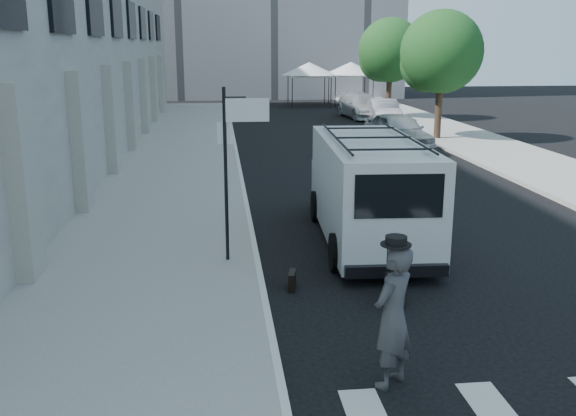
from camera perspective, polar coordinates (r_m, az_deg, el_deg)
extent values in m
plane|color=black|center=(10.73, 9.23, -10.31)|extent=(120.00, 120.00, 0.00)
cube|color=gray|center=(25.80, -9.55, 4.38)|extent=(4.50, 48.00, 0.15)
cube|color=gray|center=(31.93, 15.47, 5.95)|extent=(4.00, 56.00, 0.15)
cylinder|color=black|center=(12.83, -5.55, 2.85)|extent=(0.07, 0.07, 3.50)
cube|color=white|center=(12.71, -5.64, 6.63)|extent=(0.30, 0.03, 0.42)
cube|color=white|center=(12.65, -3.63, 8.68)|extent=(0.85, 0.06, 0.45)
cylinder|color=black|center=(31.29, 13.22, 8.37)|extent=(0.32, 0.32, 2.80)
sphere|color=#14401A|center=(31.14, 13.51, 13.37)|extent=(3.80, 3.80, 3.80)
sphere|color=#14401A|center=(31.59, 12.38, 12.40)|extent=(2.66, 2.66, 2.66)
cylinder|color=black|center=(39.86, 8.93, 9.77)|extent=(0.32, 0.32, 2.80)
sphere|color=#14401A|center=(39.74, 9.09, 13.69)|extent=(3.80, 3.80, 3.80)
sphere|color=#14401A|center=(40.23, 8.27, 12.92)|extent=(2.66, 2.66, 2.66)
cylinder|color=black|center=(46.41, 0.38, 10.19)|extent=(0.06, 0.06, 2.20)
cylinder|color=black|center=(46.81, 3.84, 10.19)|extent=(0.06, 0.06, 2.20)
cylinder|color=black|center=(49.18, 0.00, 10.42)|extent=(0.06, 0.06, 2.20)
cylinder|color=black|center=(49.56, 3.28, 10.43)|extent=(0.06, 0.06, 2.20)
cube|color=white|center=(47.90, 1.89, 11.68)|extent=(3.00, 3.00, 0.12)
cone|color=white|center=(47.88, 1.89, 12.28)|extent=(4.00, 4.00, 0.90)
cylinder|color=black|center=(47.37, 4.22, 10.23)|extent=(0.06, 0.06, 2.20)
cylinder|color=black|center=(47.96, 7.57, 10.20)|extent=(0.06, 0.06, 2.20)
cylinder|color=black|center=(50.12, 3.64, 10.46)|extent=(0.06, 0.06, 2.20)
cylinder|color=black|center=(50.67, 6.81, 10.43)|extent=(0.06, 0.06, 2.20)
cube|color=white|center=(48.95, 5.59, 11.68)|extent=(3.00, 3.00, 0.12)
cone|color=white|center=(48.93, 5.61, 12.27)|extent=(4.00, 4.00, 0.90)
imported|color=#3C3C3F|center=(8.62, 9.30, -9.50)|extent=(0.84, 0.83, 1.96)
cube|color=black|center=(12.03, 0.37, -6.45)|extent=(0.20, 0.45, 0.34)
cube|color=black|center=(11.45, 9.55, -7.20)|extent=(0.33, 0.43, 0.55)
cylinder|color=black|center=(11.36, 8.81, -4.60)|extent=(0.02, 0.02, 0.52)
cylinder|color=black|center=(11.46, 9.63, -4.47)|extent=(0.02, 0.02, 0.52)
cube|color=black|center=(11.33, 9.27, -3.31)|extent=(0.21, 0.08, 0.03)
cube|color=silver|center=(14.63, 7.30, 1.75)|extent=(2.32, 5.65, 2.16)
cube|color=silver|center=(17.66, 5.42, 2.28)|extent=(2.00, 1.02, 1.13)
cube|color=black|center=(11.89, 9.83, 1.06)|extent=(1.65, 0.16, 0.82)
cylinder|color=black|center=(16.58, 2.62, 0.18)|extent=(0.32, 0.80, 0.78)
cylinder|color=black|center=(16.90, 9.24, 0.28)|extent=(0.32, 0.80, 0.78)
cylinder|color=black|center=(12.94, 4.43, -3.94)|extent=(0.32, 0.80, 0.78)
cylinder|color=black|center=(13.35, 12.80, -3.69)|extent=(0.32, 0.80, 0.78)
imported|color=#A3A6AB|center=(28.31, 9.73, 6.73)|extent=(2.38, 4.88, 1.60)
imported|color=slate|center=(37.79, 8.50, 8.49)|extent=(1.89, 4.42, 1.42)
imported|color=#B3B7BC|center=(40.58, 6.56, 9.01)|extent=(2.66, 5.38, 1.50)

